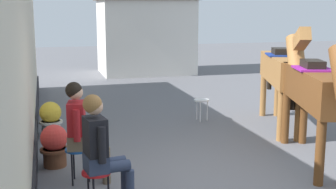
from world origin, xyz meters
The scene contains 10 objects.
ground_plane centered at (0.00, 3.00, 0.00)m, with size 40.00×40.00×0.00m, color slate.
pub_facade_wall centered at (-2.55, 1.50, 1.54)m, with size 0.34×14.00×3.40m.
distant_cottage centered at (1.40, 10.80, 1.80)m, with size 3.40×2.60×3.50m.
seated_visitor_near centered at (-1.61, -0.27, 0.78)m, with size 0.61×0.49×1.39m.
seated_visitor_far centered at (-1.75, 0.65, 0.78)m, with size 0.61×0.48×1.39m.
saddled_horse_near centered at (1.67, 0.47, 1.16)m, with size 1.13×2.91×2.06m.
saddled_horse_far centered at (2.23, 2.46, 1.16)m, with size 1.19×2.89×2.06m.
flower_planter_inner_far centered at (-2.11, 1.41, 0.33)m, with size 0.43×0.43×0.64m.
flower_planter_farthest centered at (-2.12, 3.15, 0.33)m, with size 0.43×0.43×0.64m.
spare_stool_white centered at (0.95, 3.46, 0.40)m, with size 0.32×0.32×0.46m.
Camera 1 is at (-2.20, -5.33, 2.35)m, focal length 48.64 mm.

